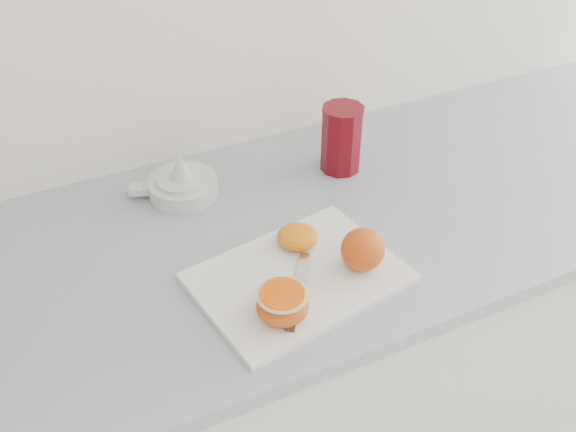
{
  "coord_description": "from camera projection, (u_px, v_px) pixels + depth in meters",
  "views": [
    {
      "loc": [
        -0.5,
        0.88,
        1.62
      ],
      "look_at": [
        -0.13,
        1.64,
        0.96
      ],
      "focal_mm": 40.0,
      "sensor_mm": 36.0,
      "label": 1
    }
  ],
  "objects": [
    {
      "name": "counter",
      "position": [
        328.0,
        363.0,
        1.47
      ],
      "size": [
        2.47,
        0.64,
        0.89
      ],
      "color": "beige",
      "rests_on": "ground"
    },
    {
      "name": "cutting_board",
      "position": [
        298.0,
        277.0,
        1.05
      ],
      "size": [
        0.36,
        0.28,
        0.01
      ],
      "primitive_type": "cube",
      "rotation": [
        0.0,
        0.0,
        0.16
      ],
      "color": "white",
      "rests_on": "counter"
    },
    {
      "name": "whole_orange",
      "position": [
        363.0,
        250.0,
        1.04
      ],
      "size": [
        0.07,
        0.07,
        0.07
      ],
      "color": "#D35714",
      "rests_on": "cutting_board"
    },
    {
      "name": "half_orange",
      "position": [
        282.0,
        304.0,
        0.96
      ],
      "size": [
        0.08,
        0.08,
        0.05
      ],
      "color": "#D35714",
      "rests_on": "cutting_board"
    },
    {
      "name": "squeezed_shell",
      "position": [
        297.0,
        236.0,
        1.1
      ],
      "size": [
        0.07,
        0.07,
        0.03
      ],
      "color": "orange",
      "rests_on": "cutting_board"
    },
    {
      "name": "paring_knife",
      "position": [
        295.0,
        304.0,
        0.98
      ],
      "size": [
        0.11,
        0.15,
        0.01
      ],
      "color": "#45271C",
      "rests_on": "cutting_board"
    },
    {
      "name": "citrus_juicer",
      "position": [
        182.0,
        184.0,
        1.23
      ],
      "size": [
        0.17,
        0.13,
        0.09
      ],
      "color": "white",
      "rests_on": "counter"
    },
    {
      "name": "red_tumbler",
      "position": [
        342.0,
        141.0,
        1.28
      ],
      "size": [
        0.08,
        0.08,
        0.14
      ],
      "color": "#650711",
      "rests_on": "counter"
    }
  ]
}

